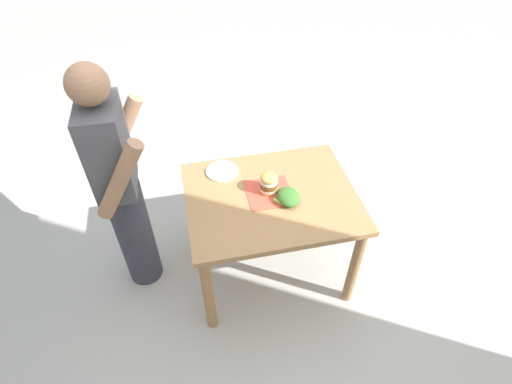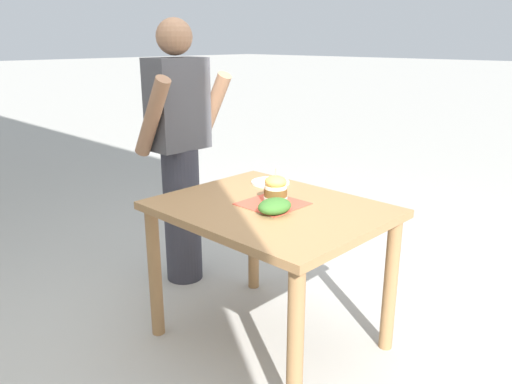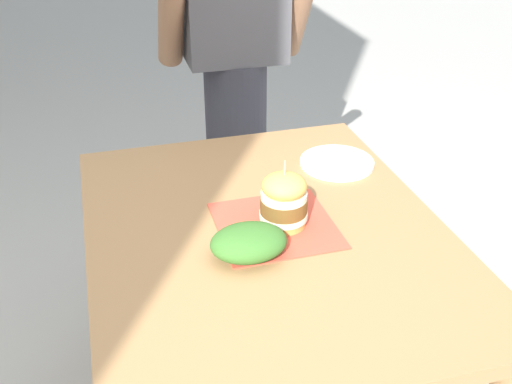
{
  "view_description": "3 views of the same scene",
  "coord_description": "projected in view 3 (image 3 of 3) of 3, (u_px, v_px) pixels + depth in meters",
  "views": [
    {
      "loc": [
        -1.79,
        0.49,
        2.55
      ],
      "look_at": [
        0.0,
        0.1,
        0.82
      ],
      "focal_mm": 28.0,
      "sensor_mm": 36.0,
      "label": 1
    },
    {
      "loc": [
        -1.75,
        -1.59,
        1.56
      ],
      "look_at": [
        0.0,
        0.1,
        0.82
      ],
      "focal_mm": 35.0,
      "sensor_mm": 36.0,
      "label": 2
    },
    {
      "loc": [
        -0.36,
        -1.18,
        1.6
      ],
      "look_at": [
        0.0,
        0.1,
        0.82
      ],
      "focal_mm": 42.0,
      "sensor_mm": 36.0,
      "label": 3
    }
  ],
  "objects": [
    {
      "name": "patio_table",
      "position": [
        266.0,
        269.0,
        1.55
      ],
      "size": [
        0.88,
        1.1,
        0.77
      ],
      "color": "#9E7247",
      "rests_on": "ground"
    },
    {
      "name": "serving_paper",
      "position": [
        275.0,
        225.0,
        1.5
      ],
      "size": [
        0.29,
        0.29,
        0.0
      ],
      "primitive_type": "cube",
      "rotation": [
        0.0,
        0.0,
        -0.0
      ],
      "color": "#D64C38",
      "rests_on": "patio_table"
    },
    {
      "name": "sandwich",
      "position": [
        284.0,
        200.0,
        1.46
      ],
      "size": [
        0.12,
        0.12,
        0.18
      ],
      "color": "gold",
      "rests_on": "serving_paper"
    },
    {
      "name": "pickle_spear",
      "position": [
        237.0,
        235.0,
        1.44
      ],
      "size": [
        0.07,
        0.07,
        0.02
      ],
      "primitive_type": "cylinder",
      "rotation": [
        0.0,
        1.57,
        0.76
      ],
      "color": "#8EA83D",
      "rests_on": "serving_paper"
    },
    {
      "name": "side_plate_with_forks",
      "position": [
        337.0,
        162.0,
        1.78
      ],
      "size": [
        0.22,
        0.22,
        0.02
      ],
      "color": "white",
      "rests_on": "patio_table"
    },
    {
      "name": "side_salad",
      "position": [
        249.0,
        242.0,
        1.37
      ],
      "size": [
        0.18,
        0.14,
        0.07
      ],
      "primitive_type": "ellipsoid",
      "color": "#386B28",
      "rests_on": "patio_table"
    },
    {
      "name": "diner_across_table",
      "position": [
        235.0,
        64.0,
        2.22
      ],
      "size": [
        0.55,
        0.35,
        1.69
      ],
      "color": "#33333D",
      "rests_on": "ground"
    }
  ]
}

